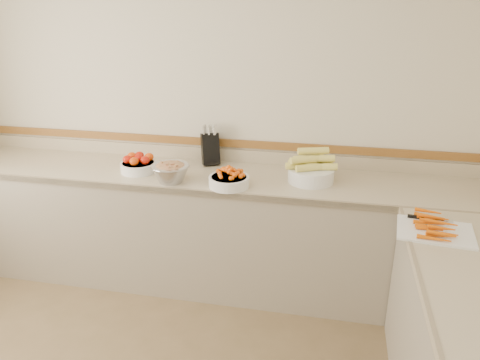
% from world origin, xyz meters
% --- Properties ---
extents(back_wall, '(4.00, 0.00, 4.00)m').
position_xyz_m(back_wall, '(0.00, 2.00, 1.30)').
color(back_wall, beige).
rests_on(back_wall, ground_plane).
extents(counter_back, '(4.00, 0.65, 1.08)m').
position_xyz_m(counter_back, '(0.00, 1.68, 0.45)').
color(counter_back, '#C2B18D').
rests_on(counter_back, ground_plane).
extents(knife_block, '(0.18, 0.20, 0.32)m').
position_xyz_m(knife_block, '(0.00, 1.90, 1.03)').
color(knife_block, black).
rests_on(knife_block, counter_back).
extents(tomato_bowl, '(0.27, 0.27, 0.13)m').
position_xyz_m(tomato_bowl, '(-0.47, 1.62, 0.96)').
color(tomato_bowl, white).
rests_on(tomato_bowl, counter_back).
extents(cherry_tomato_bowl, '(0.28, 0.28, 0.15)m').
position_xyz_m(cherry_tomato_bowl, '(0.25, 1.47, 0.95)').
color(cherry_tomato_bowl, white).
rests_on(cherry_tomato_bowl, counter_back).
extents(corn_bowl, '(0.36, 0.32, 0.24)m').
position_xyz_m(corn_bowl, '(0.79, 1.68, 0.98)').
color(corn_bowl, white).
rests_on(corn_bowl, counter_back).
extents(rhubarb_bowl, '(0.27, 0.27, 0.15)m').
position_xyz_m(rhubarb_bowl, '(-0.17, 1.47, 0.98)').
color(rhubarb_bowl, '#B2B2BA').
rests_on(rhubarb_bowl, counter_back).
extents(cutting_board, '(0.43, 0.38, 0.06)m').
position_xyz_m(cutting_board, '(1.51, 1.05, 0.92)').
color(cutting_board, white).
rests_on(cutting_board, counter_right).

